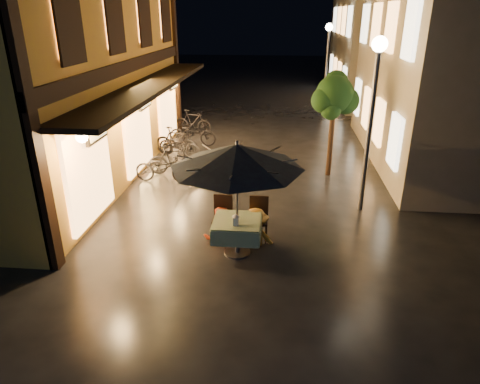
# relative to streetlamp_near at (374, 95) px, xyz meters

# --- Properties ---
(ground) EXTENTS (90.00, 90.00, 0.00)m
(ground) POSITION_rel_streetlamp_near_xyz_m (-3.00, -2.00, -2.92)
(ground) COLOR black
(ground) RESTS_ON ground
(west_building) EXTENTS (5.90, 11.40, 7.40)m
(west_building) POSITION_rel_streetlamp_near_xyz_m (-8.72, 2.00, 0.79)
(west_building) COLOR gold
(west_building) RESTS_ON ground
(east_building_far) EXTENTS (7.30, 10.30, 7.30)m
(east_building_far) POSITION_rel_streetlamp_near_xyz_m (4.49, 16.00, 0.74)
(east_building_far) COLOR tan
(east_building_far) RESTS_ON ground
(street_tree) EXTENTS (1.43, 1.20, 3.15)m
(street_tree) POSITION_rel_streetlamp_near_xyz_m (-0.59, 2.51, -0.50)
(street_tree) COLOR black
(street_tree) RESTS_ON ground
(streetlamp_near) EXTENTS (0.36, 0.36, 4.23)m
(streetlamp_near) POSITION_rel_streetlamp_near_xyz_m (0.00, 0.00, 0.00)
(streetlamp_near) COLOR #59595E
(streetlamp_near) RESTS_ON ground
(streetlamp_far) EXTENTS (0.36, 0.36, 4.23)m
(streetlamp_far) POSITION_rel_streetlamp_near_xyz_m (0.00, 12.00, 0.00)
(streetlamp_far) COLOR #59595E
(streetlamp_far) RESTS_ON ground
(cafe_table) EXTENTS (0.99, 0.99, 0.78)m
(cafe_table) POSITION_rel_streetlamp_near_xyz_m (-2.94, -2.49, -2.33)
(cafe_table) COLOR #59595E
(cafe_table) RESTS_ON ground
(patio_umbrella) EXTENTS (2.66, 2.66, 2.46)m
(patio_umbrella) POSITION_rel_streetlamp_near_xyz_m (-2.94, -2.49, -0.77)
(patio_umbrella) COLOR #59595E
(patio_umbrella) RESTS_ON ground
(cafe_chair_left) EXTENTS (0.42, 0.42, 0.97)m
(cafe_chair_left) POSITION_rel_streetlamp_near_xyz_m (-3.34, -1.76, -2.38)
(cafe_chair_left) COLOR black
(cafe_chair_left) RESTS_ON ground
(cafe_chair_right) EXTENTS (0.42, 0.42, 0.97)m
(cafe_chair_right) POSITION_rel_streetlamp_near_xyz_m (-2.54, -1.76, -2.38)
(cafe_chair_right) COLOR black
(cafe_chair_right) RESTS_ON ground
(table_lantern) EXTENTS (0.16, 0.16, 0.25)m
(table_lantern) POSITION_rel_streetlamp_near_xyz_m (-2.94, -2.72, -2.00)
(table_lantern) COLOR white
(table_lantern) RESTS_ON cafe_table
(person_orange) EXTENTS (0.83, 0.71, 1.50)m
(person_orange) POSITION_rel_streetlamp_near_xyz_m (-3.39, -1.91, -2.17)
(person_orange) COLOR red
(person_orange) RESTS_ON ground
(person_yellow) EXTENTS (1.07, 0.69, 1.57)m
(person_yellow) POSITION_rel_streetlamp_near_xyz_m (-2.59, -1.99, -2.13)
(person_yellow) COLOR orange
(person_yellow) RESTS_ON ground
(bicycle_0) EXTENTS (1.71, 0.65, 0.89)m
(bicycle_0) POSITION_rel_streetlamp_near_xyz_m (-5.57, 1.40, -2.47)
(bicycle_0) COLOR black
(bicycle_0) RESTS_ON ground
(bicycle_1) EXTENTS (1.59, 0.59, 0.93)m
(bicycle_1) POSITION_rel_streetlamp_near_xyz_m (-5.42, 2.07, -2.45)
(bicycle_1) COLOR black
(bicycle_1) RESTS_ON ground
(bicycle_2) EXTENTS (1.72, 1.02, 0.85)m
(bicycle_2) POSITION_rel_streetlamp_near_xyz_m (-5.64, 3.84, -2.49)
(bicycle_2) COLOR black
(bicycle_2) RESTS_ON ground
(bicycle_3) EXTENTS (1.79, 1.02, 1.04)m
(bicycle_3) POSITION_rel_streetlamp_near_xyz_m (-5.74, 3.88, -2.40)
(bicycle_3) COLOR black
(bicycle_3) RESTS_ON ground
(bicycle_4) EXTENTS (1.87, 0.78, 0.96)m
(bicycle_4) POSITION_rel_streetlamp_near_xyz_m (-5.46, 5.28, -2.44)
(bicycle_4) COLOR black
(bicycle_4) RESTS_ON ground
(bicycle_5) EXTENTS (1.73, 0.85, 1.00)m
(bicycle_5) POSITION_rel_streetlamp_near_xyz_m (-5.77, 6.90, -2.42)
(bicycle_5) COLOR black
(bicycle_5) RESTS_ON ground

